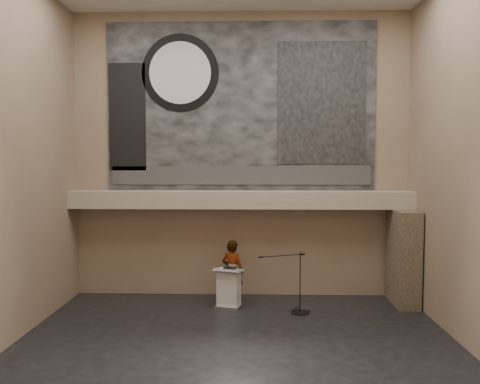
{
  "coord_description": "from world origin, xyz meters",
  "views": [
    {
      "loc": [
        0.35,
        -10.1,
        4.07
      ],
      "look_at": [
        0.0,
        3.2,
        3.2
      ],
      "focal_mm": 35.0,
      "sensor_mm": 36.0,
      "label": 1
    }
  ],
  "objects": [
    {
      "name": "sprinkler_right",
      "position": [
        1.9,
        3.55,
        2.67
      ],
      "size": [
        0.04,
        0.04,
        0.06
      ],
      "primitive_type": "cylinder",
      "color": "#B2893D",
      "rests_on": "soffit"
    },
    {
      "name": "floor",
      "position": [
        0.0,
        0.0,
        0.0
      ],
      "size": [
        10.0,
        10.0,
        0.0
      ],
      "primitive_type": "plane",
      "color": "black",
      "rests_on": "ground"
    },
    {
      "name": "lectern",
      "position": [
        -0.3,
        2.69,
        0.55
      ],
      "size": [
        0.87,
        0.72,
        1.14
      ],
      "rotation": [
        0.0,
        0.0,
        -0.28
      ],
      "color": "silver",
      "rests_on": "floor"
    },
    {
      "name": "banner_brick_print",
      "position": [
        -3.4,
        3.93,
        5.4
      ],
      "size": [
        1.1,
        0.02,
        3.2
      ],
      "primitive_type": "cube",
      "color": "black",
      "rests_on": "banner"
    },
    {
      "name": "binder",
      "position": [
        -0.27,
        2.66,
        1.12
      ],
      "size": [
        0.38,
        0.33,
        0.04
      ],
      "primitive_type": "cube",
      "rotation": [
        0.0,
        0.0,
        -0.24
      ],
      "color": "black",
      "rests_on": "lectern"
    },
    {
      "name": "speaker_person",
      "position": [
        -0.21,
        3.1,
        0.92
      ],
      "size": [
        0.79,
        0.67,
        1.83
      ],
      "primitive_type": "imported",
      "rotation": [
        0.0,
        0.0,
        2.72
      ],
      "color": "white",
      "rests_on": "floor"
    },
    {
      "name": "banner_clock_face",
      "position": [
        -1.8,
        3.91,
        6.7
      ],
      "size": [
        1.84,
        0.02,
        1.84
      ],
      "primitive_type": "cylinder",
      "rotation": [
        1.57,
        0.0,
        0.0
      ],
      "color": "silver",
      "rests_on": "banner"
    },
    {
      "name": "banner_clock_rim",
      "position": [
        -1.8,
        3.93,
        6.7
      ],
      "size": [
        2.3,
        0.02,
        2.3
      ],
      "primitive_type": "cylinder",
      "rotation": [
        1.57,
        0.0,
        0.0
      ],
      "color": "black",
      "rests_on": "banner"
    },
    {
      "name": "wall_left",
      "position": [
        -5.0,
        0.0,
        4.25
      ],
      "size": [
        0.02,
        8.0,
        8.5
      ],
      "primitive_type": "cube",
      "color": "#816851",
      "rests_on": "floor"
    },
    {
      "name": "banner",
      "position": [
        0.0,
        3.97,
        5.7
      ],
      "size": [
        8.0,
        0.05,
        5.0
      ],
      "primitive_type": "cube",
      "color": "black",
      "rests_on": "wall_back"
    },
    {
      "name": "banner_text_strip",
      "position": [
        0.0,
        3.93,
        3.65
      ],
      "size": [
        7.76,
        0.02,
        0.55
      ],
      "primitive_type": "cube",
      "color": "#2F2F2F",
      "rests_on": "banner"
    },
    {
      "name": "wall_back",
      "position": [
        0.0,
        4.0,
        4.25
      ],
      "size": [
        10.0,
        0.02,
        8.5
      ],
      "primitive_type": "cube",
      "color": "#816851",
      "rests_on": "floor"
    },
    {
      "name": "wall_front",
      "position": [
        0.0,
        -4.0,
        4.25
      ],
      "size": [
        10.0,
        0.02,
        8.5
      ],
      "primitive_type": "cube",
      "color": "#816851",
      "rests_on": "floor"
    },
    {
      "name": "banner_building_print",
      "position": [
        2.4,
        3.93,
        5.8
      ],
      "size": [
        2.6,
        0.02,
        3.6
      ],
      "primitive_type": "cube",
      "color": "black",
      "rests_on": "banner"
    },
    {
      "name": "wall_right",
      "position": [
        5.0,
        0.0,
        4.25
      ],
      "size": [
        0.02,
        8.0,
        8.5
      ],
      "primitive_type": "cube",
      "color": "#816851",
      "rests_on": "floor"
    },
    {
      "name": "mic_stand",
      "position": [
        1.6,
        2.28,
        0.25
      ],
      "size": [
        1.39,
        0.68,
        1.66
      ],
      "rotation": [
        0.0,
        0.0,
        0.35
      ],
      "color": "black",
      "rests_on": "floor"
    },
    {
      "name": "papers",
      "position": [
        -0.47,
        2.67,
        1.1
      ],
      "size": [
        0.25,
        0.3,
        0.0
      ],
      "primitive_type": "cube",
      "rotation": [
        0.0,
        0.0,
        -0.27
      ],
      "color": "white",
      "rests_on": "lectern"
    },
    {
      "name": "soffit",
      "position": [
        0.0,
        3.6,
        2.95
      ],
      "size": [
        10.0,
        0.8,
        0.5
      ],
      "primitive_type": "cube",
      "color": "#9F927B",
      "rests_on": "wall_back"
    },
    {
      "name": "sprinkler_left",
      "position": [
        -1.6,
        3.55,
        2.67
      ],
      "size": [
        0.04,
        0.04,
        0.06
      ],
      "primitive_type": "cylinder",
      "color": "#B2893D",
      "rests_on": "soffit"
    },
    {
      "name": "stone_pier",
      "position": [
        4.65,
        3.15,
        1.35
      ],
      "size": [
        0.6,
        1.4,
        2.7
      ],
      "primitive_type": "cube",
      "color": "#463A2B",
      "rests_on": "floor"
    }
  ]
}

